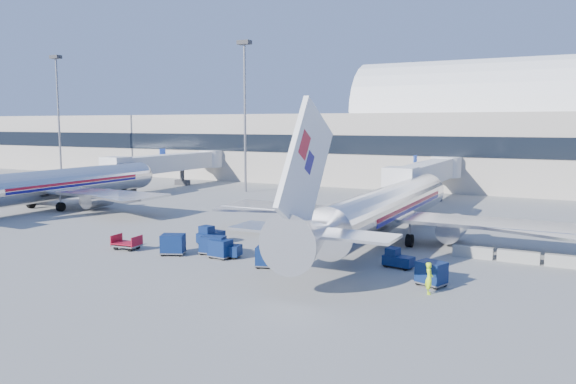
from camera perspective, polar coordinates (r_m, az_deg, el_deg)
The scene contains 21 objects.
ground at distance 50.37m, azimuth -2.87°, elevation -4.93°, with size 260.00×260.00×0.00m, color gray.
terminal at distance 105.80m, azimuth 6.07°, elevation 5.39°, with size 170.00×28.15×21.00m.
airliner_main at distance 49.91m, azimuth 9.74°, elevation -1.72°, with size 32.00×37.26×12.07m.
airliner_mid at distance 74.19m, azimuth -22.89°, elevation 0.66°, with size 32.00×37.26×12.07m.
jetbridge_near at distance 75.64m, azimuth 14.09°, elevation 1.87°, with size 4.40×27.50×6.25m.
jetbridge_mid at distance 94.53m, azimuth -11.55°, elevation 2.93°, with size 4.40×27.50×6.25m.
mast_far_west at distance 111.74m, azimuth -22.35°, elevation 8.73°, with size 2.00×1.20×22.60m.
mast_west at distance 85.42m, azimuth -4.42°, elevation 9.92°, with size 2.00×1.20×22.60m.
barrier_near at distance 46.16m, azimuth 18.26°, elevation -5.81°, with size 3.00×0.55×0.90m, color #9E9E96.
barrier_mid at distance 45.79m, azimuth 22.36°, elevation -6.10°, with size 3.00×0.55×0.90m, color #9E9E96.
barrier_far at distance 45.65m, azimuth 26.51°, elevation -6.35°, with size 3.00×0.55×0.90m, color #9E9E96.
tug_lead at distance 44.28m, azimuth -6.55°, elevation -5.66°, with size 2.67×1.69×1.62m.
tug_right at distance 41.69m, azimuth 11.06°, elevation -6.68°, with size 2.31×1.43×1.41m.
tug_left at distance 49.40m, azimuth -7.93°, elevation -4.36°, with size 1.54×2.61×1.61m.
cart_train_a at distance 43.94m, azimuth -6.86°, elevation -5.70°, with size 1.77×1.41×1.47m.
cart_train_b at distance 45.28m, azimuth -7.82°, elevation -5.34°, with size 1.75×1.38×1.47m.
cart_train_c at distance 45.63m, azimuth -11.60°, elevation -5.19°, with size 2.29×2.07×1.65m.
cart_solo_near at distance 40.92m, azimuth -2.05°, elevation -6.56°, with size 2.06×1.80×1.53m.
cart_solo_far at distance 37.56m, azimuth 14.37°, elevation -7.97°, with size 2.16×1.91×1.58m.
cart_open_red at distance 48.58m, azimuth -16.02°, elevation -5.14°, with size 2.31×1.73×0.58m.
ramp_worker at distance 35.76m, azimuth 14.14°, elevation -8.49°, with size 0.72×0.47×1.97m, color #B5E918.
Camera 1 is at (24.87, -42.55, 10.40)m, focal length 35.00 mm.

